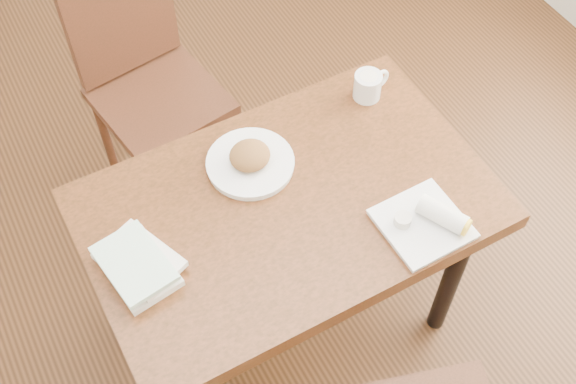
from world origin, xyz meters
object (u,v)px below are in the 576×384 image
table (288,221)px  coffee_mug (369,85)px  book_stack (137,264)px  chair_far (145,73)px  plate_scone (250,161)px  plate_burrito (429,221)px

table → coffee_mug: bearing=29.9°
table → book_stack: bearing=-179.9°
chair_far → coffee_mug: (0.52, -0.63, 0.25)m
table → book_stack: 0.46m
table → book_stack: book_stack is taller
table → plate_scone: bearing=101.3°
chair_far → coffee_mug: chair_far is taller
chair_far → plate_scone: bearing=-83.9°
table → chair_far: (-0.11, 0.87, -0.11)m
table → plate_scone: (-0.03, 0.17, 0.12)m
table → plate_scone: plate_scone is taller
table → plate_burrito: (0.30, -0.25, 0.12)m
table → book_stack: (-0.45, -0.00, 0.12)m
table → coffee_mug: coffee_mug is taller
table → plate_scone: 0.21m
book_stack → table: bearing=0.1°
plate_scone → book_stack: plate_scone is taller
table → chair_far: size_ratio=1.19×
coffee_mug → plate_burrito: bearing=-103.6°
coffee_mug → chair_far: bearing=129.7°
plate_scone → book_stack: 0.45m
table → chair_far: chair_far is taller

